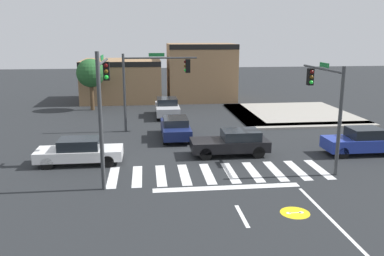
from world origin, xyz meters
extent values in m
plane|color=#232628|center=(0.00, 0.00, 0.00)|extent=(120.00, 120.00, 0.00)
cube|color=silver|center=(-5.30, -4.50, 0.00)|extent=(0.48, 3.12, 0.01)
cube|color=silver|center=(-4.12, -4.50, 0.00)|extent=(0.48, 3.12, 0.01)
cube|color=silver|center=(-2.94, -4.50, 0.00)|extent=(0.48, 3.12, 0.01)
cube|color=silver|center=(-1.77, -4.50, 0.00)|extent=(0.48, 3.12, 0.01)
cube|color=silver|center=(-0.59, -4.50, 0.00)|extent=(0.48, 3.12, 0.01)
cube|color=silver|center=(0.59, -4.50, 0.00)|extent=(0.48, 3.12, 0.01)
cube|color=silver|center=(1.77, -4.50, 0.00)|extent=(0.48, 3.12, 0.01)
cube|color=silver|center=(2.94, -4.50, 0.00)|extent=(0.48, 3.12, 0.01)
cube|color=silver|center=(4.12, -4.50, 0.00)|extent=(0.48, 3.12, 0.01)
cube|color=silver|center=(5.30, -4.50, 0.00)|extent=(0.48, 3.12, 0.01)
cube|color=white|center=(0.00, -6.50, 0.00)|extent=(6.80, 0.50, 0.01)
cube|color=white|center=(0.00, -9.50, 0.00)|extent=(0.16, 2.00, 0.01)
cylinder|color=yellow|center=(2.15, -9.46, 0.00)|extent=(1.17, 1.17, 0.01)
cylinder|color=white|center=(1.88, -9.46, 0.01)|extent=(0.19, 0.19, 0.00)
cylinder|color=white|center=(2.41, -9.46, 0.01)|extent=(0.19, 0.19, 0.00)
cube|color=white|center=(2.15, -9.46, 0.01)|extent=(0.53, 0.05, 0.00)
cube|color=#9E998E|center=(9.00, 5.20, 0.07)|extent=(10.00, 1.60, 0.15)
cube|color=#9E998E|center=(4.80, 10.00, 0.07)|extent=(1.60, 10.00, 0.15)
cube|color=#9E998E|center=(9.00, 10.00, 0.07)|extent=(10.00, 10.00, 0.15)
cube|color=#93704C|center=(-6.02, 19.45, 2.12)|extent=(7.96, 6.91, 4.24)
cube|color=black|center=(-6.02, 16.20, 3.99)|extent=(7.96, 0.50, 0.50)
cube|color=#93704C|center=(2.23, 18.79, 2.93)|extent=(6.85, 5.57, 5.86)
cube|color=black|center=(2.23, 16.20, 5.61)|extent=(6.85, 0.50, 0.50)
cylinder|color=#383A3D|center=(-5.08, 5.10, 2.77)|extent=(0.18, 0.18, 5.54)
cylinder|color=#383A3D|center=(-2.51, 5.10, 5.23)|extent=(5.14, 0.12, 0.12)
cube|color=black|center=(-0.58, 5.10, 4.65)|extent=(0.32, 0.32, 0.95)
sphere|color=#470A0A|center=(-0.75, 5.10, 4.95)|extent=(0.22, 0.22, 0.22)
sphere|color=#4C330C|center=(-0.75, 5.10, 4.65)|extent=(0.22, 0.22, 0.22)
sphere|color=#1ED833|center=(-0.75, 5.10, 4.36)|extent=(0.22, 0.22, 0.22)
cube|color=#197233|center=(-2.77, 5.10, 5.45)|extent=(1.10, 0.03, 0.24)
cylinder|color=#383A3D|center=(5.75, -5.41, 2.70)|extent=(0.18, 0.18, 5.40)
cylinder|color=#383A3D|center=(5.75, -2.98, 5.07)|extent=(0.12, 4.87, 0.12)
cube|color=black|center=(5.75, -1.49, 4.49)|extent=(0.32, 0.32, 0.95)
sphere|color=#470A0A|center=(5.75, -1.66, 4.79)|extent=(0.22, 0.22, 0.22)
sphere|color=#4C330C|center=(5.75, -1.66, 4.49)|extent=(0.22, 0.22, 0.22)
sphere|color=#1ED833|center=(5.75, -1.66, 4.20)|extent=(0.22, 0.22, 0.22)
cube|color=#197233|center=(5.75, -3.22, 5.29)|extent=(0.03, 1.10, 0.24)
cylinder|color=#383A3D|center=(-5.59, -6.06, 3.09)|extent=(0.18, 0.18, 6.18)
cylinder|color=#383A3D|center=(-5.59, -3.84, 5.58)|extent=(0.12, 4.45, 0.12)
cube|color=black|center=(-5.59, -2.23, 5.00)|extent=(0.32, 0.32, 0.95)
sphere|color=#470A0A|center=(-5.59, -2.40, 5.30)|extent=(0.22, 0.22, 0.22)
sphere|color=#4C330C|center=(-5.59, -2.40, 5.00)|extent=(0.22, 0.22, 0.22)
sphere|color=#1ED833|center=(-5.59, -2.40, 4.71)|extent=(0.22, 0.22, 0.22)
cube|color=#197233|center=(-5.59, -4.06, 5.80)|extent=(0.03, 1.10, 0.24)
cube|color=white|center=(-7.23, -2.13, 0.57)|extent=(4.58, 1.76, 0.55)
cube|color=black|center=(-7.22, -2.13, 1.12)|extent=(2.12, 1.55, 0.56)
cylinder|color=black|center=(-8.79, -2.90, 0.32)|extent=(0.64, 0.22, 0.64)
cylinder|color=black|center=(-8.79, -1.36, 0.32)|extent=(0.64, 0.22, 0.64)
cylinder|color=black|center=(-5.67, -2.90, 0.32)|extent=(0.64, 0.22, 0.64)
cylinder|color=black|center=(-5.67, -1.36, 0.32)|extent=(0.64, 0.22, 0.64)
cube|color=#23389E|center=(8.76, -2.13, 0.64)|extent=(4.13, 1.75, 0.69)
cube|color=black|center=(9.00, -2.13, 1.28)|extent=(1.82, 1.54, 0.57)
cylinder|color=black|center=(7.35, -2.90, 0.33)|extent=(0.66, 0.22, 0.66)
cylinder|color=black|center=(7.35, -1.36, 0.33)|extent=(0.66, 0.22, 0.66)
cylinder|color=black|center=(10.16, -1.36, 0.33)|extent=(0.66, 0.22, 0.66)
cube|color=#B7BABF|center=(-1.81, 10.19, 0.66)|extent=(1.91, 4.44, 0.68)
cube|color=black|center=(-1.81, 10.50, 1.27)|extent=(1.68, 2.08, 0.54)
cylinder|color=black|center=(-0.96, 8.68, 0.35)|extent=(0.22, 0.71, 0.71)
cylinder|color=black|center=(-2.65, 8.68, 0.35)|extent=(0.22, 0.71, 0.71)
cylinder|color=black|center=(-0.96, 11.70, 0.35)|extent=(0.22, 0.71, 0.71)
cylinder|color=black|center=(-2.65, 11.70, 0.35)|extent=(0.22, 0.71, 0.71)
cube|color=black|center=(1.15, -1.46, 0.62)|extent=(4.45, 1.86, 0.61)
cube|color=black|center=(1.80, -1.46, 1.20)|extent=(2.12, 1.64, 0.55)
cylinder|color=black|center=(-0.37, -2.28, 0.35)|extent=(0.71, 0.22, 0.71)
cylinder|color=black|center=(-0.37, -0.64, 0.35)|extent=(0.71, 0.22, 0.71)
cylinder|color=black|center=(2.66, -2.28, 0.35)|extent=(0.71, 0.22, 0.71)
cylinder|color=black|center=(2.66, -0.64, 0.35)|extent=(0.71, 0.22, 0.71)
cube|color=#141E4C|center=(-1.67, 2.83, 0.63)|extent=(1.81, 4.54, 0.65)
cube|color=black|center=(-1.67, 2.73, 1.19)|extent=(1.60, 2.20, 0.48)
cylinder|color=black|center=(-0.87, 1.29, 0.33)|extent=(0.22, 0.67, 0.67)
cylinder|color=black|center=(-2.47, 1.29, 0.33)|extent=(0.22, 0.67, 0.67)
cylinder|color=black|center=(-0.87, 4.38, 0.33)|extent=(0.22, 0.67, 0.67)
cylinder|color=black|center=(-2.47, 4.38, 0.33)|extent=(0.22, 0.67, 0.67)
cylinder|color=#4C3823|center=(-8.50, 14.00, 1.40)|extent=(0.36, 0.36, 2.80)
sphere|color=#235628|center=(-8.50, 14.00, 3.40)|extent=(2.57, 2.57, 2.57)
camera|label=1|loc=(-3.59, -23.77, 6.92)|focal=38.07mm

